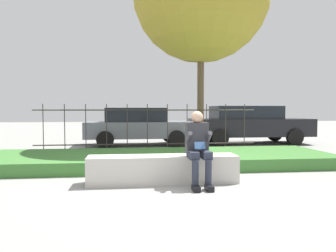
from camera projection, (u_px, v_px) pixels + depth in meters
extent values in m
plane|color=gray|center=(160.00, 183.00, 5.89)|extent=(60.00, 60.00, 0.00)
cube|color=beige|center=(163.00, 169.00, 5.89)|extent=(2.68, 0.53, 0.49)
cube|color=#9B978F|center=(163.00, 181.00, 5.90)|extent=(2.57, 0.49, 0.08)
cube|color=black|center=(196.00, 188.00, 5.29)|extent=(0.11, 0.26, 0.09)
cylinder|color=#282D3D|center=(195.00, 173.00, 5.34)|extent=(0.11, 0.11, 0.40)
cube|color=#282D3D|center=(193.00, 155.00, 5.53)|extent=(0.15, 0.42, 0.13)
cube|color=black|center=(209.00, 188.00, 5.32)|extent=(0.11, 0.26, 0.09)
cylinder|color=#282D3D|center=(208.00, 172.00, 5.37)|extent=(0.11, 0.11, 0.40)
cube|color=#282D3D|center=(206.00, 155.00, 5.56)|extent=(0.15, 0.42, 0.13)
cube|color=#333338|center=(197.00, 138.00, 5.74)|extent=(0.38, 0.24, 0.54)
sphere|color=tan|center=(197.00, 117.00, 5.70)|extent=(0.21, 0.21, 0.21)
cylinder|color=#333338|center=(189.00, 138.00, 5.56)|extent=(0.08, 0.29, 0.24)
cylinder|color=#333338|center=(208.00, 137.00, 5.60)|extent=(0.08, 0.29, 0.24)
cube|color=#335689|center=(200.00, 146.00, 5.49)|extent=(0.18, 0.09, 0.13)
cube|color=#3D7533|center=(152.00, 159.00, 7.81)|extent=(8.56, 2.48, 0.27)
cylinder|color=#332D28|center=(147.00, 144.00, 9.73)|extent=(6.56, 0.03, 0.03)
cylinder|color=#332D28|center=(147.00, 110.00, 9.68)|extent=(6.56, 0.03, 0.03)
cylinder|color=#332D28|center=(43.00, 130.00, 9.35)|extent=(0.02, 0.02, 1.49)
cylinder|color=#332D28|center=(65.00, 130.00, 9.42)|extent=(0.02, 0.02, 1.49)
cylinder|color=#332D28|center=(86.00, 129.00, 9.49)|extent=(0.02, 0.02, 1.49)
cylinder|color=#332D28|center=(107.00, 129.00, 9.56)|extent=(0.02, 0.02, 1.49)
cylinder|color=#332D28|center=(127.00, 129.00, 9.63)|extent=(0.02, 0.02, 1.49)
cylinder|color=#332D28|center=(147.00, 129.00, 9.70)|extent=(0.02, 0.02, 1.49)
cylinder|color=#332D28|center=(167.00, 129.00, 9.78)|extent=(0.02, 0.02, 1.49)
cylinder|color=#332D28|center=(187.00, 129.00, 9.85)|extent=(0.02, 0.02, 1.49)
cylinder|color=#332D28|center=(206.00, 129.00, 9.92)|extent=(0.02, 0.02, 1.49)
cylinder|color=#332D28|center=(226.00, 129.00, 9.99)|extent=(0.02, 0.02, 1.49)
cylinder|color=#332D28|center=(244.00, 128.00, 10.06)|extent=(0.02, 0.02, 1.49)
cube|color=slate|center=(140.00, 129.00, 12.15)|extent=(4.01, 1.88, 0.58)
cube|color=black|center=(136.00, 115.00, 12.11)|extent=(2.22, 1.63, 0.50)
cylinder|color=black|center=(176.00, 139.00, 11.47)|extent=(0.60, 0.21, 0.60)
cylinder|color=black|center=(169.00, 135.00, 13.21)|extent=(0.60, 0.21, 0.60)
cylinder|color=black|center=(105.00, 140.00, 11.12)|extent=(0.60, 0.21, 0.60)
cylinder|color=black|center=(107.00, 136.00, 12.87)|extent=(0.60, 0.21, 0.60)
cube|color=black|center=(250.00, 127.00, 12.73)|extent=(4.58, 1.75, 0.66)
cube|color=black|center=(245.00, 112.00, 12.68)|extent=(2.52, 1.53, 0.49)
cylinder|color=black|center=(295.00, 137.00, 12.07)|extent=(0.61, 0.20, 0.61)
cylinder|color=black|center=(275.00, 134.00, 13.75)|extent=(0.61, 0.20, 0.61)
cylinder|color=black|center=(220.00, 138.00, 11.74)|extent=(0.61, 0.20, 0.61)
cylinder|color=black|center=(209.00, 134.00, 13.43)|extent=(0.61, 0.20, 0.61)
cylinder|color=brown|center=(201.00, 92.00, 10.41)|extent=(0.21, 0.21, 3.79)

